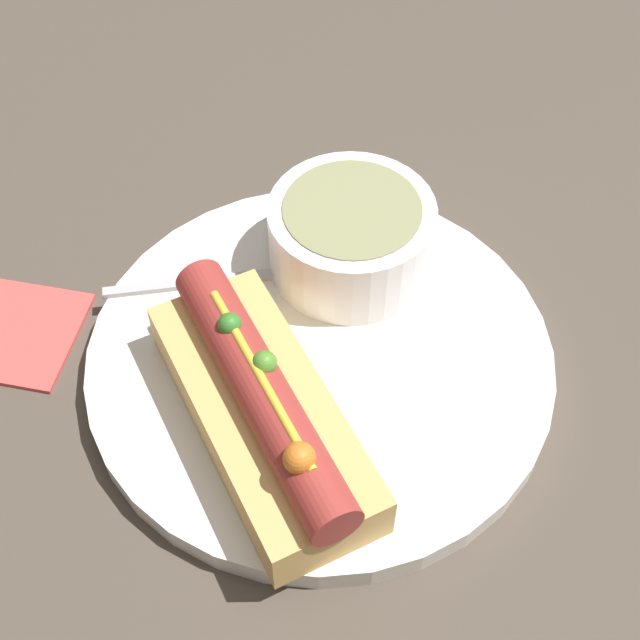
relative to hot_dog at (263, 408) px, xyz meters
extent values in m
plane|color=#4C4238|center=(-0.02, 0.06, -0.04)|extent=(4.00, 4.00, 0.00)
cylinder|color=white|center=(-0.02, 0.06, -0.03)|extent=(0.28, 0.28, 0.02)
cube|color=#DBAD60|center=(0.00, 0.00, -0.01)|extent=(0.19, 0.12, 0.03)
cylinder|color=#9E332D|center=(0.00, 0.00, 0.02)|extent=(0.18, 0.08, 0.03)
sphere|color=orange|center=(0.05, -0.02, 0.03)|extent=(0.02, 0.02, 0.02)
sphere|color=#518C2D|center=(0.00, 0.01, 0.03)|extent=(0.01, 0.01, 0.01)
sphere|color=#387A28|center=(-0.04, 0.01, 0.03)|extent=(0.01, 0.01, 0.01)
cylinder|color=gold|center=(0.00, 0.00, 0.03)|extent=(0.12, 0.04, 0.01)
cylinder|color=white|center=(-0.05, 0.13, 0.00)|extent=(0.11, 0.11, 0.05)
cylinder|color=#8C8E60|center=(-0.05, 0.13, 0.02)|extent=(0.09, 0.09, 0.01)
cube|color=#B7B7BC|center=(-0.11, 0.04, -0.02)|extent=(0.07, 0.10, 0.00)
ellipsoid|color=#B7B7BC|center=(-0.07, 0.11, -0.02)|extent=(0.05, 0.05, 0.01)
camera|label=1|loc=(0.21, -0.16, 0.41)|focal=50.00mm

